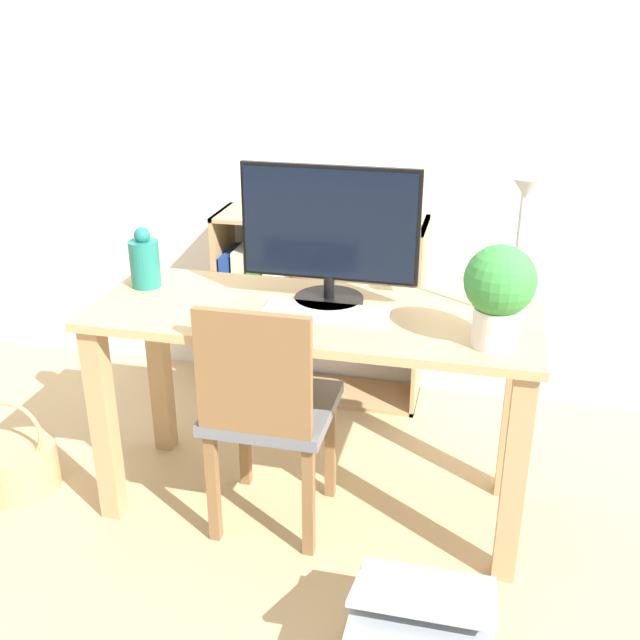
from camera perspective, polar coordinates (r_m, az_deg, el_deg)
name	(u,v)px	position (r m, az deg, el deg)	size (l,w,h in m)	color
ground_plane	(314,502)	(2.80, -0.48, -13.68)	(10.00, 10.00, 0.00)	tan
wall_back	(369,99)	(3.22, 3.77, 16.48)	(8.00, 0.05, 2.60)	silver
desk	(313,354)	(2.48, -0.53, -2.57)	(1.45, 0.56, 0.75)	tan
monitor	(329,231)	(2.41, 0.72, 6.83)	(0.58, 0.23, 0.45)	black
keyboard	(326,313)	(2.38, 0.42, 0.54)	(0.40, 0.14, 0.02)	#B2B2B7
vase	(145,261)	(2.66, -13.22, 4.39)	(0.10, 0.10, 0.21)	#1E7266
desk_lamp	(520,236)	(2.28, 15.00, 6.19)	(0.10, 0.19, 0.47)	#B7B7BC
potted_plant	(499,290)	(2.17, 13.49, 2.24)	(0.21, 0.21, 0.30)	silver
chair	(267,408)	(2.43, -4.07, -6.68)	(0.40, 0.40, 0.85)	slate
bookshelf	(283,312)	(3.36, -2.82, 0.63)	(0.90, 0.28, 0.84)	tan
basket	(19,465)	(3.02, -21.95, -10.20)	(0.28, 0.28, 0.37)	tan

